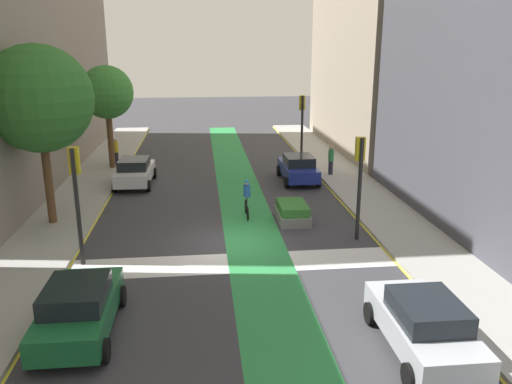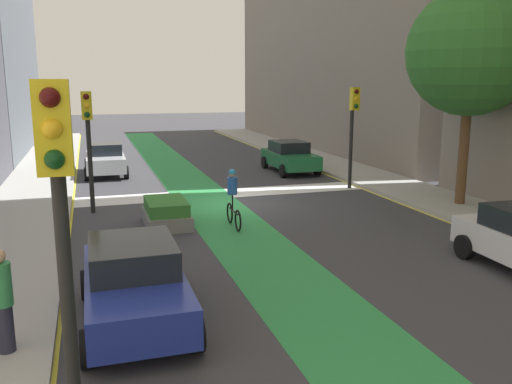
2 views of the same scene
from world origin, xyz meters
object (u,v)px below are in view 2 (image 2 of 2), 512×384
car_green_left_near (290,156)px  cyclist_in_lane (233,197)px  traffic_signal_near_left (353,118)px  pedestrian_sidewalk_right_a (2,300)px  car_silver_right_near (105,159)px  car_blue_right_far (134,282)px  median_planter (166,213)px  traffic_signal_far_right (60,215)px  street_tree_near (471,52)px  traffic_signal_near_right (88,129)px

car_green_left_near → cyclist_in_lane: cyclist_in_lane is taller
traffic_signal_near_left → cyclist_in_lane: 8.16m
cyclist_in_lane → pedestrian_sidewalk_right_a: size_ratio=1.04×
traffic_signal_near_left → car_silver_right_near: 12.35m
car_blue_right_far → median_planter: size_ratio=1.91×
traffic_signal_far_right → car_green_left_near: size_ratio=1.09×
cyclist_in_lane → median_planter: (2.03, -0.74, -0.57)m
traffic_signal_near_left → street_tree_near: street_tree_near is taller
car_green_left_near → cyclist_in_lane: (5.52, 9.45, 0.17)m
traffic_signal_near_right → pedestrian_sidewalk_right_a: (1.49, 10.21, -1.91)m
car_green_left_near → street_tree_near: (-3.20, 9.33, 4.78)m
median_planter → traffic_signal_far_right: bearing=77.0°
pedestrian_sidewalk_right_a → street_tree_near: size_ratio=0.23×
traffic_signal_near_left → traffic_signal_far_right: traffic_signal_far_right is taller
car_green_left_near → median_planter: bearing=49.1°
traffic_signal_near_left → street_tree_near: bearing=117.0°
traffic_signal_far_right → median_planter: traffic_signal_far_right is taller
traffic_signal_near_right → pedestrian_sidewalk_right_a: bearing=81.7°
traffic_signal_near_right → pedestrian_sidewalk_right_a: 10.49m
traffic_signal_near_left → median_planter: 9.67m
street_tree_near → traffic_signal_near_left: bearing=-63.0°
traffic_signal_far_right → car_blue_right_far: size_ratio=1.09×
traffic_signal_near_left → car_silver_right_near: traffic_signal_near_left is taller
cyclist_in_lane → traffic_signal_near_right: bearing=-36.2°
traffic_signal_far_right → median_planter: 11.77m
traffic_signal_near_right → street_tree_near: bearing=167.0°
car_blue_right_far → traffic_signal_near_left: bearing=-133.3°
traffic_signal_far_right → car_silver_right_near: 21.87m
traffic_signal_near_right → traffic_signal_near_left: (-10.77, -1.37, 0.06)m
traffic_signal_far_right → pedestrian_sidewalk_right_a: traffic_signal_far_right is taller
traffic_signal_near_left → traffic_signal_near_right: bearing=7.2°
car_silver_right_near → car_blue_right_far: size_ratio=1.00×
traffic_signal_near_right → traffic_signal_near_left: size_ratio=0.98×
traffic_signal_near_left → street_tree_near: (-2.23, 4.38, 2.55)m
car_blue_right_far → median_planter: 7.14m
traffic_signal_near_right → traffic_signal_far_right: size_ratio=0.92×
car_silver_right_near → car_green_left_near: (-9.09, 1.86, 0.00)m
traffic_signal_near_left → car_blue_right_far: bearing=46.7°
cyclist_in_lane → traffic_signal_far_right: bearing=66.2°
traffic_signal_near_right → car_green_left_near: bearing=-147.2°
car_blue_right_far → traffic_signal_far_right: bearing=76.7°
traffic_signal_near_right → car_blue_right_far: bearing=94.2°
car_silver_right_near → pedestrian_sidewalk_right_a: size_ratio=2.37×
traffic_signal_far_right → cyclist_in_lane: 11.58m
pedestrian_sidewalk_right_a → street_tree_near: street_tree_near is taller
traffic_signal_near_left → car_silver_right_near: size_ratio=1.03×
pedestrian_sidewalk_right_a → cyclist_in_lane: bearing=-129.2°
pedestrian_sidewalk_right_a → median_planter: pedestrian_sidewalk_right_a is taller
traffic_signal_near_right → car_green_left_near: size_ratio=1.01×
traffic_signal_near_left → car_green_left_near: bearing=-79.0°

